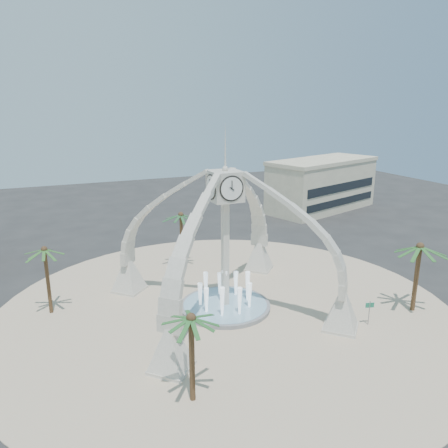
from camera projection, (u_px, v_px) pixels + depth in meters
name	position (u px, v px, depth m)	size (l,w,h in m)	color
ground	(225.00, 308.00, 38.82)	(140.00, 140.00, 0.00)	#282828
plaza	(225.00, 308.00, 38.81)	(40.00, 40.00, 0.06)	tan
clock_tower	(225.00, 239.00, 37.08)	(17.94, 17.94, 16.30)	silver
fountain	(225.00, 305.00, 38.74)	(8.00, 8.00, 3.62)	gray
building_ne	(322.00, 184.00, 73.86)	(21.87, 14.17, 8.60)	beige
palm_east	(420.00, 247.00, 36.85)	(5.56, 5.56, 6.73)	brown
palm_west	(44.00, 251.00, 36.42)	(4.34, 4.34, 6.47)	brown
palm_north	(181.00, 216.00, 47.00)	(4.48, 4.48, 6.72)	brown
palm_south	(191.00, 319.00, 25.36)	(4.17, 4.17, 6.29)	brown
street_sign	(369.00, 308.00, 35.46)	(0.76, 0.24, 2.15)	slate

